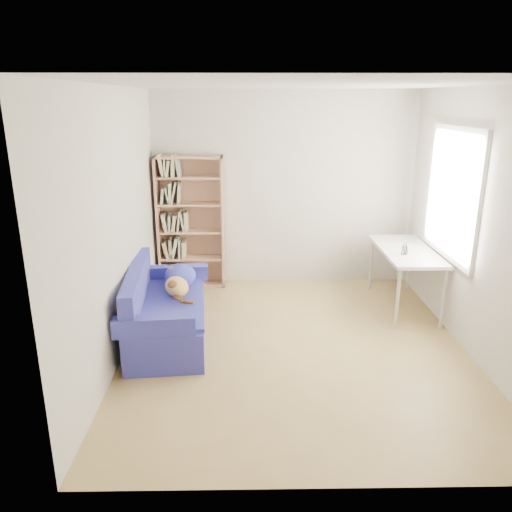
% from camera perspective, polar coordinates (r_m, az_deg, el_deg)
% --- Properties ---
extents(ground, '(4.00, 4.00, 0.00)m').
position_cam_1_polar(ground, '(5.32, 4.48, -10.25)').
color(ground, '#9B7D46').
rests_on(ground, ground).
extents(room_shell, '(3.54, 4.04, 2.62)m').
position_cam_1_polar(room_shell, '(4.83, 6.08, 7.41)').
color(room_shell, silver).
rests_on(room_shell, ground).
extents(sofa, '(0.91, 1.67, 0.79)m').
position_cam_1_polar(sofa, '(5.46, -10.33, -6.13)').
color(sofa, navy).
rests_on(sofa, ground).
extents(bookshelf, '(0.89, 0.28, 1.78)m').
position_cam_1_polar(bookshelf, '(6.79, -7.43, 3.23)').
color(bookshelf, '#AC7B5D').
rests_on(bookshelf, ground).
extents(desk, '(0.61, 1.34, 0.75)m').
position_cam_1_polar(desk, '(6.28, 16.80, 0.18)').
color(desk, silver).
rests_on(desk, ground).
extents(pen_cup, '(0.08, 0.08, 0.15)m').
position_cam_1_polar(pen_cup, '(6.05, 16.63, 0.72)').
color(pen_cup, white).
rests_on(pen_cup, desk).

